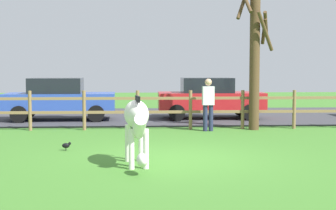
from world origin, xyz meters
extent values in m
plane|color=#3D7528|center=(0.00, 0.00, 0.00)|extent=(60.00, 60.00, 0.00)
cube|color=#38383D|center=(0.00, 9.30, 0.03)|extent=(28.00, 7.40, 0.05)
cylinder|color=olive|center=(-4.22, 5.00, 0.63)|extent=(0.11, 0.11, 1.26)
cylinder|color=olive|center=(-2.53, 5.00, 0.63)|extent=(0.11, 0.11, 1.26)
cylinder|color=olive|center=(-0.83, 5.00, 0.63)|extent=(0.11, 0.11, 1.26)
cylinder|color=olive|center=(0.86, 5.00, 0.63)|extent=(0.11, 0.11, 1.26)
cylinder|color=olive|center=(2.56, 5.00, 0.63)|extent=(0.11, 0.11, 1.26)
cylinder|color=olive|center=(4.25, 5.00, 0.63)|extent=(0.11, 0.11, 1.26)
cube|color=olive|center=(-0.83, 5.00, 0.57)|extent=(20.34, 0.06, 0.09)
cube|color=olive|center=(-0.83, 5.00, 1.01)|extent=(20.34, 0.06, 0.09)
cylinder|color=#513A23|center=(2.88, 4.81, 2.23)|extent=(0.32, 0.32, 4.45)
cylinder|color=#513A23|center=(3.14, 4.53, 3.11)|extent=(0.71, 0.66, 1.21)
cylinder|color=#513A23|center=(3.20, 4.70, 3.37)|extent=(0.35, 0.74, 0.72)
cylinder|color=#513A23|center=(2.57, 5.06, 4.11)|extent=(0.64, 0.78, 1.24)
cylinder|color=#513A23|center=(3.16, 4.78, 3.13)|extent=(0.18, 0.66, 0.80)
cylinder|color=#513A23|center=(2.58, 4.74, 4.05)|extent=(0.29, 0.71, 0.81)
ellipsoid|color=white|center=(-0.83, -0.74, 1.03)|extent=(0.62, 1.29, 0.56)
cylinder|color=white|center=(-0.64, -1.12, 0.39)|extent=(0.11, 0.11, 0.78)
cylinder|color=white|center=(-0.92, -1.16, 0.39)|extent=(0.11, 0.11, 0.78)
cylinder|color=white|center=(-0.74, -0.33, 0.39)|extent=(0.11, 0.11, 0.78)
cylinder|color=white|center=(-1.01, -0.36, 0.39)|extent=(0.11, 0.11, 0.78)
cylinder|color=white|center=(-0.77, -1.27, 0.84)|extent=(0.31, 0.61, 0.51)
ellipsoid|color=white|center=(-0.72, -1.68, 0.28)|extent=(0.25, 0.46, 0.24)
cube|color=black|center=(-0.80, -0.99, 1.35)|extent=(0.10, 0.56, 0.12)
cylinder|color=black|center=(-0.90, -0.08, 0.88)|extent=(0.07, 0.20, 0.54)
cylinder|color=black|center=(-2.52, 1.12, 0.03)|extent=(0.01, 0.01, 0.06)
cylinder|color=black|center=(-2.52, 1.08, 0.03)|extent=(0.01, 0.01, 0.06)
ellipsoid|color=black|center=(-2.52, 1.10, 0.12)|extent=(0.18, 0.10, 0.12)
sphere|color=black|center=(-2.43, 1.10, 0.17)|extent=(0.07, 0.07, 0.07)
cube|color=#2D4CAD|center=(-3.70, 7.71, 0.70)|extent=(4.06, 1.84, 0.70)
cube|color=black|center=(-3.85, 7.70, 1.33)|extent=(1.95, 1.63, 0.56)
cylinder|color=black|center=(-2.38, 8.60, 0.35)|extent=(0.61, 0.20, 0.60)
cylinder|color=black|center=(-2.32, 6.90, 0.35)|extent=(0.61, 0.20, 0.60)
cylinder|color=black|center=(-5.08, 8.51, 0.35)|extent=(0.61, 0.20, 0.60)
cylinder|color=black|center=(-5.02, 6.81, 0.35)|extent=(0.61, 0.20, 0.60)
cube|color=red|center=(1.95, 7.97, 0.70)|extent=(4.01, 1.73, 0.70)
cube|color=black|center=(1.80, 7.97, 1.33)|extent=(1.91, 1.58, 0.56)
cylinder|color=black|center=(3.30, 8.81, 0.35)|extent=(0.60, 0.18, 0.60)
cylinder|color=black|center=(3.29, 7.11, 0.35)|extent=(0.60, 0.18, 0.60)
cylinder|color=black|center=(0.60, 8.83, 0.35)|extent=(0.60, 0.18, 0.60)
cylinder|color=black|center=(0.59, 7.13, 0.35)|extent=(0.60, 0.18, 0.60)
cylinder|color=#232847|center=(1.28, 4.54, 0.41)|extent=(0.14, 0.14, 0.82)
cylinder|color=#232847|center=(1.46, 4.54, 0.41)|extent=(0.14, 0.14, 0.82)
cube|color=silver|center=(1.37, 4.54, 1.11)|extent=(0.37, 0.23, 0.58)
sphere|color=tan|center=(1.37, 4.54, 1.53)|extent=(0.22, 0.22, 0.22)
camera|label=1|loc=(-0.75, -10.38, 1.92)|focal=51.67mm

